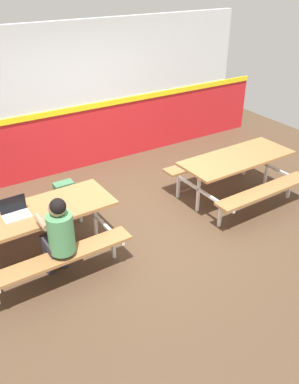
# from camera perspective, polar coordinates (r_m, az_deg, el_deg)

# --- Properties ---
(ground_plane) EXTENTS (10.00, 10.00, 0.02)m
(ground_plane) POSITION_cam_1_polar(r_m,az_deg,el_deg) (6.13, -0.33, -4.28)
(ground_plane) COLOR #4C3826
(accent_backdrop) EXTENTS (8.00, 0.14, 2.60)m
(accent_backdrop) POSITION_cam_1_polar(r_m,az_deg,el_deg) (7.45, -9.89, 12.37)
(accent_backdrop) COLOR red
(accent_backdrop) RESTS_ON ground
(picnic_table_left) EXTENTS (1.89, 1.59, 0.74)m
(picnic_table_left) POSITION_cam_1_polar(r_m,az_deg,el_deg) (5.29, -15.17, -3.98)
(picnic_table_left) COLOR #9E6B3D
(picnic_table_left) RESTS_ON ground
(picnic_table_right) EXTENTS (1.89, 1.59, 0.74)m
(picnic_table_right) POSITION_cam_1_polar(r_m,az_deg,el_deg) (6.61, 12.09, 3.56)
(picnic_table_right) COLOR #9E6B3D
(picnic_table_right) RESTS_ON ground
(student_nearer) EXTENTS (0.37, 0.53, 1.21)m
(student_nearer) POSITION_cam_1_polar(r_m,az_deg,el_deg) (4.78, -12.64, -5.67)
(student_nearer) COLOR #2D2D38
(student_nearer) RESTS_ON ground
(laptop_silver) EXTENTS (0.33, 0.23, 0.22)m
(laptop_silver) POSITION_cam_1_polar(r_m,az_deg,el_deg) (5.16, -18.36, -2.67)
(laptop_silver) COLOR silver
(laptop_silver) RESTS_ON picnic_table_left
(backpack_dark) EXTENTS (0.30, 0.22, 0.44)m
(backpack_dark) POSITION_cam_1_polar(r_m,az_deg,el_deg) (6.51, -11.85, -0.42)
(backpack_dark) COLOR #3F724C
(backpack_dark) RESTS_ON ground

